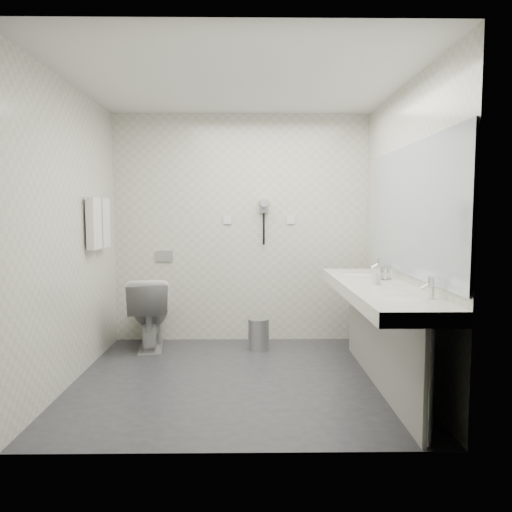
{
  "coord_description": "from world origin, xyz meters",
  "views": [
    {
      "loc": [
        0.09,
        -4.07,
        1.43
      ],
      "look_at": [
        0.15,
        0.15,
        1.05
      ],
      "focal_mm": 33.96,
      "sensor_mm": 36.0,
      "label": 1
    }
  ],
  "objects": [
    {
      "name": "faucet_near",
      "position": [
        1.32,
        -0.85,
        0.92
      ],
      "size": [
        0.04,
        0.04,
        0.15
      ],
      "primitive_type": "cylinder",
      "color": "silver",
      "rests_on": "vanity_counter"
    },
    {
      "name": "soap_bottle_a",
      "position": [
        1.11,
        -0.22,
        0.91
      ],
      "size": [
        0.07,
        0.07,
        0.12
      ],
      "primitive_type": "imported",
      "rotation": [
        0.0,
        0.0,
        0.43
      ],
      "color": "silver",
      "rests_on": "vanity_counter"
    },
    {
      "name": "switch_plate_b",
      "position": [
        0.55,
        1.29,
        1.35
      ],
      "size": [
        0.09,
        0.02,
        0.09
      ],
      "primitive_type": "cube",
      "color": "silver",
      "rests_on": "wall_back"
    },
    {
      "name": "mirror",
      "position": [
        1.39,
        -0.2,
        1.45
      ],
      "size": [
        0.02,
        2.2,
        1.05
      ],
      "primitive_type": "cube",
      "color": "#B2BCC6",
      "rests_on": "wall_right"
    },
    {
      "name": "bin_lid",
      "position": [
        0.19,
        0.89,
        0.32
      ],
      "size": [
        0.22,
        0.22,
        0.02
      ],
      "primitive_type": "cylinder",
      "color": "#B2B5BA",
      "rests_on": "pedal_bin"
    },
    {
      "name": "basin_near",
      "position": [
        1.12,
        -0.85,
        0.83
      ],
      "size": [
        0.4,
        0.31,
        0.05
      ],
      "primitive_type": "ellipsoid",
      "color": "silver",
      "rests_on": "vanity_counter"
    },
    {
      "name": "vanity_post_near",
      "position": [
        1.18,
        -1.24,
        0.38
      ],
      "size": [
        0.06,
        0.06,
        0.75
      ],
      "primitive_type": "cylinder",
      "color": "silver",
      "rests_on": "floor"
    },
    {
      "name": "towel_near",
      "position": [
        -1.34,
        0.41,
        1.33
      ],
      "size": [
        0.07,
        0.24,
        0.48
      ],
      "primitive_type": "cube",
      "color": "silver",
      "rests_on": "towel_rail"
    },
    {
      "name": "wall_back",
      "position": [
        0.0,
        1.3,
        1.25
      ],
      "size": [
        2.8,
        0.0,
        2.8
      ],
      "primitive_type": "plane",
      "rotation": [
        1.57,
        0.0,
        0.0
      ],
      "color": "beige",
      "rests_on": "floor"
    },
    {
      "name": "ceiling",
      "position": [
        0.0,
        0.0,
        2.5
      ],
      "size": [
        2.8,
        2.8,
        0.0
      ],
      "primitive_type": "plane",
      "rotation": [
        3.14,
        0.0,
        0.0
      ],
      "color": "silver",
      "rests_on": "wall_back"
    },
    {
      "name": "basin_far",
      "position": [
        1.12,
        0.45,
        0.83
      ],
      "size": [
        0.4,
        0.31,
        0.05
      ],
      "primitive_type": "ellipsoid",
      "color": "silver",
      "rests_on": "vanity_counter"
    },
    {
      "name": "floor",
      "position": [
        0.0,
        0.0,
        0.0
      ],
      "size": [
        2.8,
        2.8,
        0.0
      ],
      "primitive_type": "plane",
      "color": "#2C2C31",
      "rests_on": "ground"
    },
    {
      "name": "glass_left",
      "position": [
        1.31,
        0.12,
        0.91
      ],
      "size": [
        0.08,
        0.08,
        0.12
      ],
      "primitive_type": "cylinder",
      "rotation": [
        0.0,
        0.0,
        0.22
      ],
      "color": "silver",
      "rests_on": "vanity_counter"
    },
    {
      "name": "vanity_post_far",
      "position": [
        1.18,
        0.84,
        0.38
      ],
      "size": [
        0.06,
        0.06,
        0.75
      ],
      "primitive_type": "cylinder",
      "color": "silver",
      "rests_on": "floor"
    },
    {
      "name": "dryer_cord",
      "position": [
        0.25,
        1.26,
        1.25
      ],
      "size": [
        0.02,
        0.02,
        0.35
      ],
      "primitive_type": "cylinder",
      "color": "black",
      "rests_on": "dryer_cradle"
    },
    {
      "name": "wall_right",
      "position": [
        1.4,
        0.0,
        1.25
      ],
      "size": [
        0.0,
        2.6,
        2.6
      ],
      "primitive_type": "plane",
      "rotation": [
        1.57,
        0.0,
        -1.57
      ],
      "color": "beige",
      "rests_on": "floor"
    },
    {
      "name": "dryer_barrel",
      "position": [
        0.25,
        1.2,
        1.53
      ],
      "size": [
        0.08,
        0.14,
        0.08
      ],
      "primitive_type": "cylinder",
      "rotation": [
        1.57,
        0.0,
        0.0
      ],
      "color": "gray",
      "rests_on": "dryer_cradle"
    },
    {
      "name": "switch_plate_a",
      "position": [
        -0.15,
        1.29,
        1.35
      ],
      "size": [
        0.09,
        0.02,
        0.09
      ],
      "primitive_type": "cube",
      "color": "silver",
      "rests_on": "wall_back"
    },
    {
      "name": "pedal_bin",
      "position": [
        0.19,
        0.89,
        0.16
      ],
      "size": [
        0.24,
        0.24,
        0.31
      ],
      "primitive_type": "cylinder",
      "rotation": [
        0.0,
        0.0,
        0.09
      ],
      "color": "#B2B5BA",
      "rests_on": "floor"
    },
    {
      "name": "towel_far",
      "position": [
        -1.34,
        0.69,
        1.33
      ],
      "size": [
        0.07,
        0.24,
        0.48
      ],
      "primitive_type": "cube",
      "color": "silver",
      "rests_on": "towel_rail"
    },
    {
      "name": "dryer_cradle",
      "position": [
        0.25,
        1.27,
        1.5
      ],
      "size": [
        0.1,
        0.04,
        0.14
      ],
      "primitive_type": "cube",
      "color": "gray",
      "rests_on": "wall_back"
    },
    {
      "name": "flush_plate",
      "position": [
        -0.85,
        1.29,
        0.95
      ],
      "size": [
        0.18,
        0.02,
        0.12
      ],
      "primitive_type": "cube",
      "color": "#B2B5BA",
      "rests_on": "wall_back"
    },
    {
      "name": "faucet_far",
      "position": [
        1.32,
        0.45,
        0.92
      ],
      "size": [
        0.04,
        0.04,
        0.15
      ],
      "primitive_type": "cylinder",
      "color": "silver",
      "rests_on": "vanity_counter"
    },
    {
      "name": "towel_rail",
      "position": [
        -1.35,
        0.55,
        1.55
      ],
      "size": [
        0.02,
        0.62,
        0.02
      ],
      "primitive_type": "cylinder",
      "rotation": [
        1.57,
        0.0,
        0.0
      ],
      "color": "silver",
      "rests_on": "wall_left"
    },
    {
      "name": "wall_left",
      "position": [
        -1.4,
        0.0,
        1.25
      ],
      "size": [
        0.0,
        2.6,
        2.6
      ],
      "primitive_type": "plane",
      "rotation": [
        1.57,
        0.0,
        1.57
      ],
      "color": "beige",
      "rests_on": "floor"
    },
    {
      "name": "vanity_panel",
      "position": [
        1.15,
        -0.2,
        0.38
      ],
      "size": [
        0.03,
        2.15,
        0.75
      ],
      "primitive_type": "cube",
      "color": "#999890",
      "rests_on": "floor"
    },
    {
      "name": "wall_front",
      "position": [
        0.0,
        -1.3,
        1.25
      ],
      "size": [
        2.8,
        0.0,
        2.8
      ],
      "primitive_type": "plane",
      "rotation": [
        -1.57,
        0.0,
        0.0
      ],
      "color": "beige",
      "rests_on": "floor"
    },
    {
      "name": "toilet",
      "position": [
        -0.97,
        0.97,
        0.38
      ],
      "size": [
        0.53,
        0.8,
        0.75
      ],
      "primitive_type": "imported",
      "rotation": [
        0.0,
        0.0,
        3.29
      ],
      "color": "silver",
      "rests_on": "floor"
    },
    {
      "name": "vanity_counter",
      "position": [
        1.12,
        -0.2,
        0.8
      ],
      "size": [
        0.55,
        2.2,
        0.1
      ],
      "primitive_type": "cube",
      "color": "silver",
      "rests_on": "floor"
    },
    {
      "name": "glass_right",
      "position": [
        1.25,
        0.06,
        0.9
      ],
      "size": [
        0.07,
        0.07,
        0.11
      ],
      "primitive_type": "cylinder",
      "rotation": [
        0.0,
        0.0,
        -0.24
      ],
      "color": "silver",
      "rests_on": "vanity_counter"
    }
  ]
}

